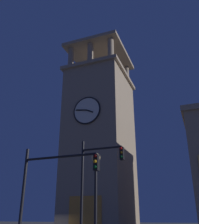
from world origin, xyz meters
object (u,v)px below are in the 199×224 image
Objects in this scene: traffic_signal_mid at (94,180)px; street_lamp at (96,186)px; clocktower at (100,146)px; traffic_signal_near at (47,184)px.

traffic_signal_mid reaches higher than street_lamp.
clocktower is 17.03m from street_lamp.
clocktower reaches higher than street_lamp.
street_lamp is at bearing -166.84° from traffic_signal_near.
clocktower is 4.88× the size of street_lamp.
clocktower is 4.51× the size of traffic_signal_near.
clocktower is 3.74× the size of traffic_signal_mid.
clocktower reaches higher than traffic_signal_mid.
traffic_signal_near is at bearing 72.59° from traffic_signal_mid.
clocktower is 13.94m from traffic_signal_mid.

